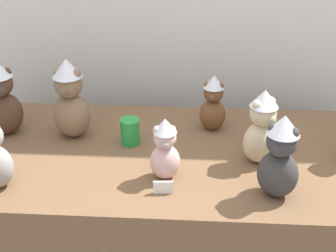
{
  "coord_description": "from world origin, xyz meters",
  "views": [
    {
      "loc": [
        0.1,
        -1.33,
        1.69
      ],
      "look_at": [
        0.0,
        0.25,
        0.83
      ],
      "focal_mm": 48.74,
      "sensor_mm": 36.0,
      "label": 1
    }
  ],
  "objects_px": {
    "teddy_bear_cocoa": "(2,99)",
    "teddy_bear_charcoal": "(280,158)",
    "teddy_bear_blush": "(165,150)",
    "party_cup_green": "(130,131)",
    "teddy_bear_chestnut": "(213,104)",
    "teddy_bear_sand": "(262,128)",
    "display_table": "(168,220)",
    "teddy_bear_mocha": "(70,100)"
  },
  "relations": [
    {
      "from": "teddy_bear_mocha",
      "to": "teddy_bear_charcoal",
      "type": "height_order",
      "value": "teddy_bear_mocha"
    },
    {
      "from": "teddy_bear_chestnut",
      "to": "teddy_bear_sand",
      "type": "bearing_deg",
      "value": -45.59
    },
    {
      "from": "teddy_bear_charcoal",
      "to": "teddy_bear_blush",
      "type": "bearing_deg",
      "value": -168.26
    },
    {
      "from": "teddy_bear_mocha",
      "to": "teddy_bear_chestnut",
      "type": "xyz_separation_m",
      "value": [
        0.6,
        0.1,
        -0.05
      ]
    },
    {
      "from": "teddy_bear_mocha",
      "to": "teddy_bear_sand",
      "type": "bearing_deg",
      "value": -2.42
    },
    {
      "from": "teddy_bear_mocha",
      "to": "teddy_bear_chestnut",
      "type": "height_order",
      "value": "teddy_bear_mocha"
    },
    {
      "from": "teddy_bear_sand",
      "to": "teddy_bear_mocha",
      "type": "relative_size",
      "value": 0.87
    },
    {
      "from": "teddy_bear_sand",
      "to": "display_table",
      "type": "bearing_deg",
      "value": 138.81
    },
    {
      "from": "teddy_bear_cocoa",
      "to": "teddy_bear_chestnut",
      "type": "relative_size",
      "value": 1.32
    },
    {
      "from": "teddy_bear_chestnut",
      "to": "party_cup_green",
      "type": "bearing_deg",
      "value": -148.44
    },
    {
      "from": "teddy_bear_cocoa",
      "to": "teddy_bear_charcoal",
      "type": "distance_m",
      "value": 1.16
    },
    {
      "from": "display_table",
      "to": "teddy_bear_chestnut",
      "type": "distance_m",
      "value": 0.55
    },
    {
      "from": "teddy_bear_charcoal",
      "to": "teddy_bear_chestnut",
      "type": "height_order",
      "value": "teddy_bear_charcoal"
    },
    {
      "from": "teddy_bear_mocha",
      "to": "party_cup_green",
      "type": "height_order",
      "value": "teddy_bear_mocha"
    },
    {
      "from": "teddy_bear_charcoal",
      "to": "teddy_bear_blush",
      "type": "relative_size",
      "value": 1.28
    },
    {
      "from": "display_table",
      "to": "teddy_bear_sand",
      "type": "xyz_separation_m",
      "value": [
        0.36,
        -0.04,
        0.5
      ]
    },
    {
      "from": "teddy_bear_sand",
      "to": "teddy_bear_mocha",
      "type": "bearing_deg",
      "value": 134.49
    },
    {
      "from": "teddy_bear_cocoa",
      "to": "teddy_bear_chestnut",
      "type": "height_order",
      "value": "teddy_bear_cocoa"
    },
    {
      "from": "teddy_bear_cocoa",
      "to": "party_cup_green",
      "type": "bearing_deg",
      "value": -34.27
    },
    {
      "from": "teddy_bear_sand",
      "to": "teddy_bear_mocha",
      "type": "xyz_separation_m",
      "value": [
        -0.77,
        0.15,
        0.02
      ]
    },
    {
      "from": "teddy_bear_blush",
      "to": "party_cup_green",
      "type": "bearing_deg",
      "value": 115.73
    },
    {
      "from": "display_table",
      "to": "teddy_bear_blush",
      "type": "height_order",
      "value": "teddy_bear_blush"
    },
    {
      "from": "teddy_bear_charcoal",
      "to": "teddy_bear_blush",
      "type": "distance_m",
      "value": 0.4
    },
    {
      "from": "teddy_bear_blush",
      "to": "teddy_bear_sand",
      "type": "bearing_deg",
      "value": 12.76
    },
    {
      "from": "teddy_bear_sand",
      "to": "teddy_bear_charcoal",
      "type": "distance_m",
      "value": 0.22
    },
    {
      "from": "teddy_bear_mocha",
      "to": "teddy_bear_cocoa",
      "type": "relative_size",
      "value": 1.04
    },
    {
      "from": "teddy_bear_mocha",
      "to": "teddy_bear_cocoa",
      "type": "distance_m",
      "value": 0.29
    },
    {
      "from": "teddy_bear_chestnut",
      "to": "teddy_bear_mocha",
      "type": "bearing_deg",
      "value": -161.9
    },
    {
      "from": "display_table",
      "to": "teddy_bear_mocha",
      "type": "height_order",
      "value": "teddy_bear_mocha"
    },
    {
      "from": "teddy_bear_mocha",
      "to": "teddy_bear_charcoal",
      "type": "bearing_deg",
      "value": -15.96
    },
    {
      "from": "display_table",
      "to": "teddy_bear_blush",
      "type": "xyz_separation_m",
      "value": [
        -0.0,
        -0.18,
        0.47
      ]
    },
    {
      "from": "teddy_bear_sand",
      "to": "party_cup_green",
      "type": "distance_m",
      "value": 0.54
    },
    {
      "from": "teddy_bear_cocoa",
      "to": "party_cup_green",
      "type": "xyz_separation_m",
      "value": [
        0.55,
        -0.05,
        -0.11
      ]
    },
    {
      "from": "teddy_bear_mocha",
      "to": "teddy_bear_charcoal",
      "type": "xyz_separation_m",
      "value": [
        0.81,
        -0.37,
        -0.02
      ]
    },
    {
      "from": "teddy_bear_sand",
      "to": "teddy_bear_blush",
      "type": "xyz_separation_m",
      "value": [
        -0.36,
        -0.14,
        -0.03
      ]
    },
    {
      "from": "teddy_bear_chestnut",
      "to": "display_table",
      "type": "bearing_deg",
      "value": -122.59
    },
    {
      "from": "display_table",
      "to": "teddy_bear_charcoal",
      "type": "xyz_separation_m",
      "value": [
        0.39,
        -0.26,
        0.51
      ]
    },
    {
      "from": "teddy_bear_cocoa",
      "to": "teddy_bear_blush",
      "type": "height_order",
      "value": "teddy_bear_cocoa"
    },
    {
      "from": "teddy_bear_mocha",
      "to": "party_cup_green",
      "type": "relative_size",
      "value": 3.18
    },
    {
      "from": "teddy_bear_charcoal",
      "to": "teddy_bear_blush",
      "type": "xyz_separation_m",
      "value": [
        -0.39,
        0.08,
        -0.03
      ]
    },
    {
      "from": "teddy_bear_cocoa",
      "to": "teddy_bear_mocha",
      "type": "bearing_deg",
      "value": -29.81
    },
    {
      "from": "teddy_bear_blush",
      "to": "teddy_bear_mocha",
      "type": "bearing_deg",
      "value": 137.24
    }
  ]
}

